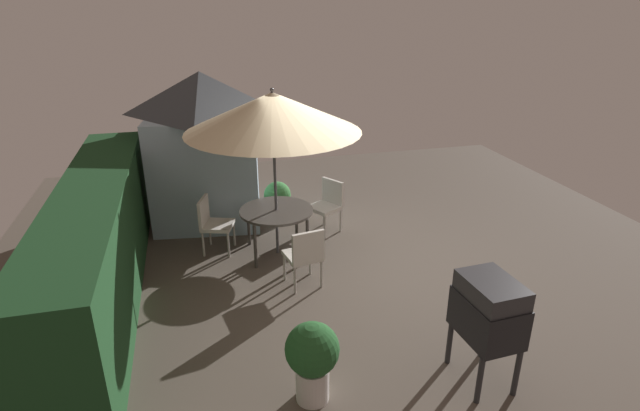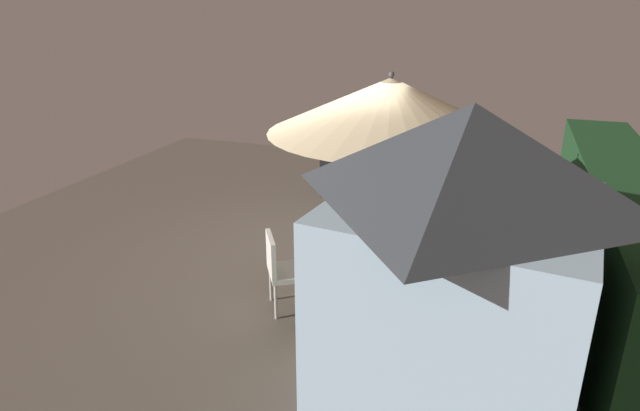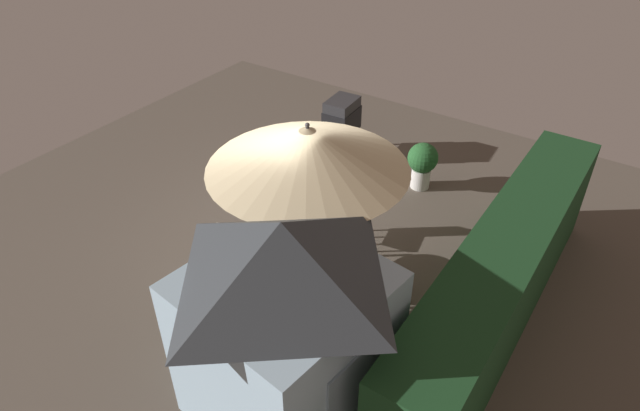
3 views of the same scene
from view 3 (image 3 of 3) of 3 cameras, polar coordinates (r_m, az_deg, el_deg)
ground_plane at (r=9.09m, az=-4.07°, el=-2.99°), size 11.00×11.00×0.00m
hedge_backdrop at (r=7.42m, az=17.87°, el=-7.50°), size 5.62×0.84×1.59m
garden_shed at (r=5.87m, az=-3.50°, el=-11.80°), size 2.19×2.14×2.64m
patio_table at (r=7.76m, az=-1.12°, el=-4.31°), size 1.14×1.14×0.75m
patio_umbrella at (r=6.85m, az=-1.27°, el=5.87°), size 2.58×2.58×2.61m
bbq_grill at (r=10.78m, az=2.24°, el=9.07°), size 0.73×0.54×1.20m
chair_near_shed at (r=8.67m, az=2.00°, el=-0.76°), size 0.54×0.53×0.90m
chair_far_side at (r=8.01m, az=-9.52°, el=-4.91°), size 0.64×0.64×0.90m
chair_toward_hedge at (r=7.28m, az=3.80°, el=-9.37°), size 0.58×0.59×0.90m
potted_plant_by_shed at (r=7.37m, az=-8.22°, el=-10.50°), size 0.49×0.49×0.74m
potted_plant_by_grill at (r=10.09m, az=10.42°, el=4.37°), size 0.54×0.54×0.88m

